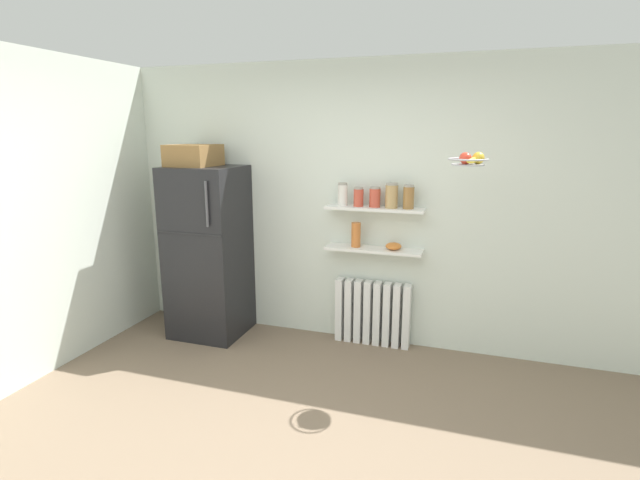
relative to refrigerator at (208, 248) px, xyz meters
name	(u,v)px	position (x,y,z in m)	size (l,w,h in m)	color
ground_plane	(294,423)	(1.34, -1.19, -0.87)	(7.04, 7.04, 0.00)	#7A6651
back_wall	(352,205)	(1.34, 0.36, 0.43)	(7.04, 0.10, 2.60)	silver
side_wall_left	(33,218)	(-0.91, -1.09, 0.43)	(0.10, 4.80, 2.60)	silver
refrigerator	(208,248)	(0.00, 0.00, 0.00)	(0.67, 0.66, 1.85)	black
radiator	(372,313)	(1.59, 0.23, -0.57)	(0.70, 0.12, 0.61)	white
wall_shelf_lower	(373,249)	(1.59, 0.20, 0.06)	(0.88, 0.22, 0.03)	white
wall_shelf_upper	(375,209)	(1.59, 0.20, 0.43)	(0.88, 0.22, 0.03)	white
storage_jar_0	(343,194)	(1.29, 0.20, 0.55)	(0.09, 0.09, 0.21)	silver
storage_jar_1	(359,197)	(1.44, 0.20, 0.53)	(0.09, 0.09, 0.17)	#C64C38
storage_jar_2	(375,197)	(1.59, 0.20, 0.53)	(0.10, 0.10, 0.18)	#C64C38
storage_jar_3	(392,196)	(1.74, 0.20, 0.55)	(0.11, 0.11, 0.22)	tan
storage_jar_4	(409,197)	(1.89, 0.20, 0.55)	(0.09, 0.09, 0.21)	olive
vase	(356,235)	(1.42, 0.20, 0.18)	(0.09, 0.09, 0.23)	#CC7033
shelf_bowl	(393,246)	(1.77, 0.20, 0.10)	(0.14, 0.14, 0.06)	orange
hanging_fruit_basket	(469,160)	(2.37, -0.26, 0.90)	(0.29, 0.29, 0.10)	#B2B2B7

